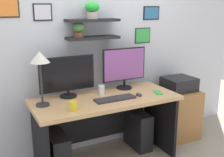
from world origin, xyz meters
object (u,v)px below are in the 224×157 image
Objects in this scene: pen_cup at (102,90)px; drawer_cabinet at (177,113)px; desk at (104,114)px; keyboard at (115,99)px; computer_mouse at (139,95)px; computer_tower_right at (138,130)px; coffee_mug at (73,106)px; desk_lamp at (40,62)px; printer at (179,84)px; monitor_right at (124,67)px; monitor_left at (67,76)px; computer_tower_left at (58,154)px; cell_phone at (158,93)px.

pen_cup reaches higher than drawer_cabinet.
keyboard is (0.06, -0.15, 0.22)m from desk.
computer_mouse is (0.29, -0.01, 0.01)m from keyboard.
computer_tower_right is at bearing 7.22° from desk.
coffee_mug is 0.14× the size of drawer_cabinet.
desk_lamp is at bearing -174.35° from pen_cup.
keyboard is 1.16× the size of printer.
computer_tower_right is at bearing 18.60° from coffee_mug.
monitor_right is at bearing 89.85° from computer_mouse.
monitor_right is 0.86× the size of drawer_cabinet.
monitor_left is 1.37× the size of keyboard.
monitor_left reaches higher than keyboard.
monitor_left is 6.02× the size of pen_cup.
printer is (0.77, 0.25, -0.05)m from computer_mouse.
computer_tower_left is (-1.67, -0.12, -0.50)m from printer.
computer_tower_left is (-0.11, 0.22, -0.58)m from coffee_mug.
desk is at bearing -175.54° from drawer_cabinet.
computer_tower_left is (-0.55, -0.03, -0.32)m from desk.
monitor_left is at bearing 177.02° from drawer_cabinet.
monitor_left is at bearing 77.71° from coffee_mug.
computer_mouse reaches higher than keyboard.
computer_tower_right is at bearing -6.88° from monitor_left.
desk is 0.59m from computer_tower_right.
computer_tower_right is (0.48, -0.01, -0.57)m from pen_cup.
computer_mouse is 1.06m from computer_tower_left.
monitor_right reaches higher than printer.
printer is (1.56, 0.34, -0.08)m from coffee_mug.
printer is 1.75m from computer_tower_left.
computer_mouse is at bearing -123.08° from computer_tower_right.
monitor_right reaches higher than drawer_cabinet.
cell_phone is at bearing -153.29° from printer.
coffee_mug is at bearing -152.11° from monitor_right.
pen_cup is 0.26× the size of printer.
computer_tower_right reaches higher than computer_tower_left.
monitor_right is (0.35, 0.16, 0.47)m from desk.
monitor_right is 1.04m from drawer_cabinet.
cell_phone is (0.94, -0.34, -0.23)m from monitor_left.
printer is at bearing 4.19° from computer_tower_left.
pen_cup is at bearing 173.18° from cell_phone.
computer_mouse is at bearing -1.98° from keyboard.
pen_cup reaches higher than keyboard.
computer_tower_right is at bearing -177.72° from printer.
drawer_cabinet is (1.47, -0.08, -0.66)m from monitor_left.
drawer_cabinet is (1.11, 0.01, -0.48)m from pen_cup.
printer is (1.47, -0.08, -0.26)m from monitor_left.
keyboard is 0.69× the size of drawer_cabinet.
pen_cup is (0.45, 0.32, 0.01)m from coffee_mug.
monitor_left is 0.69m from monitor_right.
desk_lamp is 1.50m from computer_tower_right.
coffee_mug reaches higher than cell_phone.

